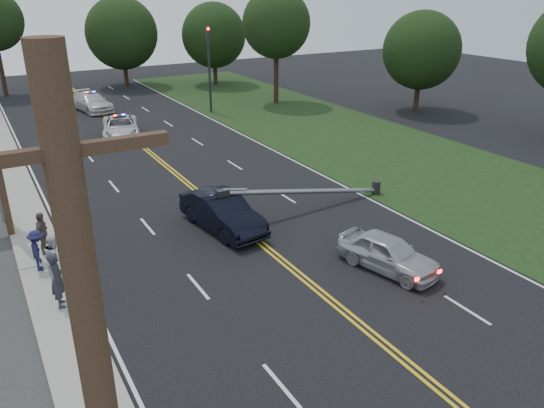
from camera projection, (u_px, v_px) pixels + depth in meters
ground at (344, 312)px, 18.01m from camera, size 120.00×120.00×0.00m
sidewalk at (38, 249)px, 22.13m from camera, size 1.80×70.00×0.12m
grass_verge at (423, 167)px, 32.21m from camera, size 12.00×80.00×0.01m
centerline_yellow at (221, 210)px, 26.01m from camera, size 0.36×80.00×0.00m
traffic_signal at (209, 63)px, 44.21m from camera, size 0.28×0.41×7.05m
fallen_streetlight at (315, 191)px, 25.98m from camera, size 9.36×0.44×1.91m
tree_7 at (122, 33)px, 55.54m from camera, size 7.44×7.44×9.19m
tree_8 at (214, 35)px, 56.63m from camera, size 6.82×6.82×8.59m
tree_9 at (276, 24)px, 46.71m from camera, size 6.04×6.04×10.05m
tree_13 at (422, 50)px, 44.34m from camera, size 6.47×6.47×8.37m
crashed_sedan at (222, 212)px, 23.77m from camera, size 2.39×5.17×1.64m
waiting_sedan at (388, 253)px, 20.44m from camera, size 2.66×4.43×1.41m
emergency_a at (121, 127)px, 38.09m from camera, size 3.67×5.78×1.49m
emergency_b at (92, 102)px, 46.06m from camera, size 3.08×5.67×1.56m
bystander_a at (58, 280)px, 17.80m from camera, size 0.56×0.78×2.01m
bystander_b at (55, 257)px, 19.41m from camera, size 0.86×1.01×1.84m
bystander_c at (38, 250)px, 20.13m from camera, size 0.67×1.09×1.64m
bystander_d at (42, 233)px, 21.32m from camera, size 0.85×1.14×1.80m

